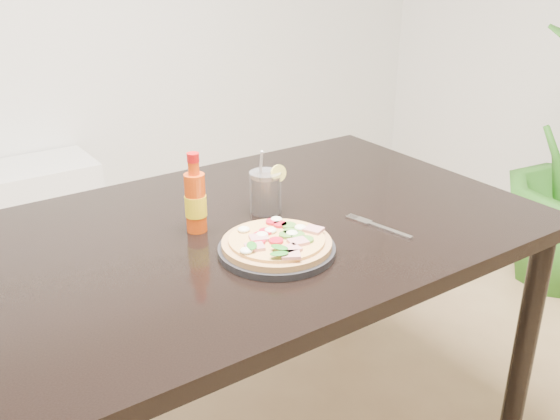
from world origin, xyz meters
TOP-DOWN VIEW (x-y plane):
  - dining_table at (-0.18, 0.54)m, footprint 1.40×0.90m
  - plate at (-0.22, 0.38)m, footprint 0.26×0.26m
  - pizza at (-0.22, 0.38)m, footprint 0.24×0.24m
  - hot_sauce_bottle at (-0.31, 0.59)m, footprint 0.05×0.05m
  - cola_cup at (-0.11, 0.59)m, footprint 0.09×0.08m
  - fork at (0.06, 0.36)m, footprint 0.05×0.19m

SIDE VIEW (x-z plane):
  - dining_table at x=-0.18m, z-range 0.29..1.04m
  - fork at x=0.06m, z-range 0.75..0.76m
  - plate at x=-0.22m, z-range 0.75..0.77m
  - pizza at x=-0.22m, z-range 0.76..0.79m
  - cola_cup at x=-0.11m, z-range 0.71..0.89m
  - hot_sauce_bottle at x=-0.31m, z-range 0.73..0.92m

